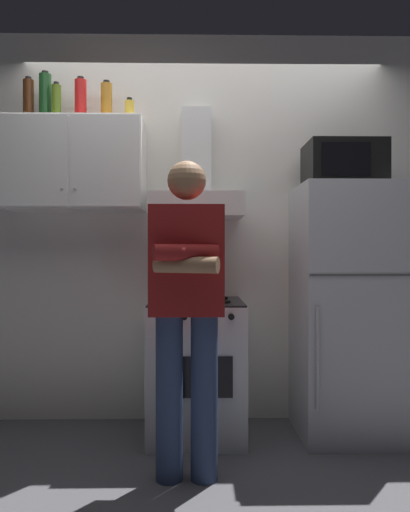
% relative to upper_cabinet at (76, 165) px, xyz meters
% --- Properties ---
extents(ground_plane, '(7.00, 7.00, 0.00)m').
position_rel_upper_cabinet_xyz_m(ground_plane, '(0.85, -0.37, -1.75)').
color(ground_plane, '#4C4C51').
extents(back_wall_tiled, '(4.80, 0.10, 2.70)m').
position_rel_upper_cabinet_xyz_m(back_wall_tiled, '(0.85, 0.23, -0.40)').
color(back_wall_tiled, silver).
rests_on(back_wall_tiled, ground_plane).
extents(upper_cabinet, '(0.90, 0.37, 0.60)m').
position_rel_upper_cabinet_xyz_m(upper_cabinet, '(0.00, 0.00, 0.00)').
color(upper_cabinet, white).
extents(stove_oven, '(0.60, 0.62, 0.87)m').
position_rel_upper_cabinet_xyz_m(stove_oven, '(0.80, -0.13, -1.32)').
color(stove_oven, silver).
rests_on(stove_oven, ground_plane).
extents(range_hood, '(0.60, 0.44, 0.75)m').
position_rel_upper_cabinet_xyz_m(range_hood, '(0.80, 0.00, -0.15)').
color(range_hood, white).
extents(refrigerator, '(0.60, 0.62, 1.60)m').
position_rel_upper_cabinet_xyz_m(refrigerator, '(1.75, -0.12, -0.95)').
color(refrigerator, silver).
rests_on(refrigerator, ground_plane).
extents(microwave, '(0.48, 0.37, 0.28)m').
position_rel_upper_cabinet_xyz_m(microwave, '(1.75, -0.11, -0.01)').
color(microwave, black).
rests_on(microwave, refrigerator).
extents(person_standing, '(0.38, 0.33, 1.64)m').
position_rel_upper_cabinet_xyz_m(person_standing, '(0.75, -0.73, -0.85)').
color(person_standing, navy).
rests_on(person_standing, ground_plane).
extents(bottle_olive_oil, '(0.06, 0.06, 0.24)m').
position_rel_upper_cabinet_xyz_m(bottle_olive_oil, '(-0.12, -0.02, 0.41)').
color(bottle_olive_oil, '#4C6B19').
rests_on(bottle_olive_oil, upper_cabinet).
extents(bottle_wine_green, '(0.08, 0.08, 0.33)m').
position_rel_upper_cabinet_xyz_m(bottle_wine_green, '(-0.21, 0.02, 0.46)').
color(bottle_wine_green, '#19471E').
rests_on(bottle_wine_green, upper_cabinet).
extents(bottle_rum_dark, '(0.07, 0.07, 0.29)m').
position_rel_upper_cabinet_xyz_m(bottle_rum_dark, '(-0.32, 0.02, 0.44)').
color(bottle_rum_dark, '#47230F').
rests_on(bottle_rum_dark, upper_cabinet).
extents(bottle_spice_jar, '(0.06, 0.06, 0.14)m').
position_rel_upper_cabinet_xyz_m(bottle_spice_jar, '(0.36, -0.03, 0.36)').
color(bottle_spice_jar, gold).
rests_on(bottle_spice_jar, upper_cabinet).
extents(bottle_liquor_amber, '(0.08, 0.08, 0.27)m').
position_rel_upper_cabinet_xyz_m(bottle_liquor_amber, '(0.20, 0.03, 0.43)').
color(bottle_liquor_amber, '#B7721E').
rests_on(bottle_liquor_amber, upper_cabinet).
extents(bottle_soda_red, '(0.08, 0.08, 0.29)m').
position_rel_upper_cabinet_xyz_m(bottle_soda_red, '(0.03, 0.01, 0.44)').
color(bottle_soda_red, red).
rests_on(bottle_soda_red, upper_cabinet).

